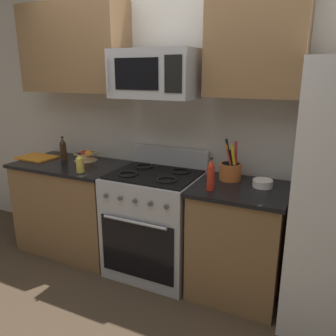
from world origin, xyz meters
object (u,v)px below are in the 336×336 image
at_px(fruit_basket, 86,156).
at_px(bottle_oil, 80,164).
at_px(microwave, 156,74).
at_px(prep_bowl, 263,183).
at_px(utensil_crock, 230,170).
at_px(range_oven, 155,222).
at_px(cutting_board, 37,157).
at_px(bottle_soy, 63,149).
at_px(bottle_hot_sauce, 211,175).

xyz_separation_m(fruit_basket, bottle_oil, (0.22, -0.36, 0.03)).
height_order(microwave, prep_bowl, microwave).
relative_size(utensil_crock, bottle_oil, 1.98).
height_order(microwave, utensil_crock, microwave).
distance_m(range_oven, bottle_oil, 0.84).
distance_m(cutting_board, prep_bowl, 2.27).
distance_m(cutting_board, bottle_soy, 0.33).
height_order(utensil_crock, bottle_soy, utensil_crock).
xyz_separation_m(cutting_board, bottle_soy, (0.31, 0.06, 0.10)).
xyz_separation_m(range_oven, bottle_hot_sauce, (0.55, -0.16, 0.55)).
relative_size(fruit_basket, bottle_soy, 0.98).
xyz_separation_m(microwave, fruit_basket, (-0.86, 0.12, -0.79)).
bearing_deg(cutting_board, fruit_basket, 16.20).
relative_size(range_oven, microwave, 1.59).
bearing_deg(fruit_basket, bottle_oil, -57.76).
height_order(cutting_board, bottle_soy, bottle_soy).
distance_m(utensil_crock, bottle_soy, 1.68).
distance_m(utensil_crock, fruit_basket, 1.48).
bearing_deg(microwave, utensil_crock, 10.98).
relative_size(microwave, cutting_board, 1.89).
height_order(range_oven, bottle_hot_sauce, bottle_hot_sauce).
relative_size(microwave, utensil_crock, 1.99).
height_order(utensil_crock, cutting_board, utensil_crock).
height_order(cutting_board, prep_bowl, prep_bowl).
distance_m(utensil_crock, cutting_board, 2.00).
bearing_deg(bottle_oil, utensil_crock, 15.78).
xyz_separation_m(bottle_soy, bottle_hot_sauce, (1.61, -0.22, 0.01)).
relative_size(microwave, prep_bowl, 4.42).
bearing_deg(cutting_board, bottle_soy, 10.04).
height_order(range_oven, bottle_soy, bottle_soy).
xyz_separation_m(range_oven, microwave, (-0.00, 0.03, 1.28)).
xyz_separation_m(range_oven, bottle_oil, (-0.64, -0.21, 0.52)).
height_order(bottle_soy, prep_bowl, bottle_soy).
bearing_deg(microwave, prep_bowl, 3.25).
xyz_separation_m(microwave, bottle_oil, (-0.64, -0.23, -0.76)).
xyz_separation_m(cutting_board, bottle_oil, (0.74, -0.21, 0.07)).
distance_m(cutting_board, bottle_oil, 0.77).
height_order(bottle_soy, bottle_hot_sauce, bottle_hot_sauce).
distance_m(utensil_crock, bottle_hot_sauce, 0.32).
bearing_deg(bottle_soy, prep_bowl, 0.66).
height_order(range_oven, fruit_basket, range_oven).
bearing_deg(fruit_basket, utensil_crock, -0.06).
bearing_deg(prep_bowl, utensil_crock, 165.90).
bearing_deg(bottle_oil, fruit_basket, 122.24).
distance_m(fruit_basket, bottle_oil, 0.42).
height_order(microwave, bottle_oil, microwave).
bearing_deg(bottle_hot_sauce, microwave, 160.95).
bearing_deg(bottle_soy, range_oven, -3.07).
bearing_deg(range_oven, bottle_hot_sauce, -16.34).
distance_m(utensil_crock, prep_bowl, 0.29).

